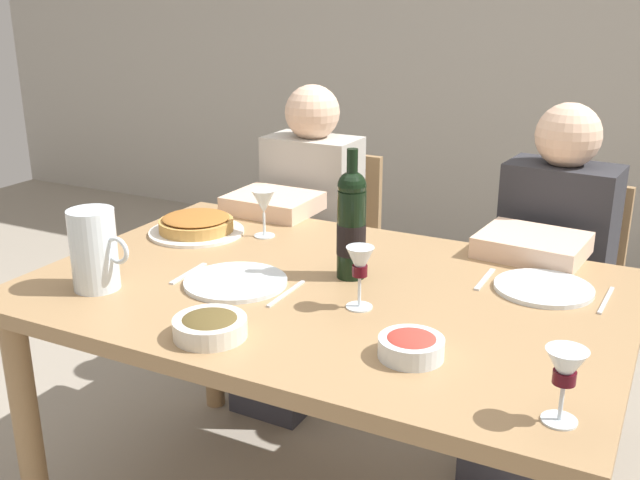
{
  "coord_description": "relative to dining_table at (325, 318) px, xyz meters",
  "views": [
    {
      "loc": [
        0.78,
        -1.56,
        1.48
      ],
      "look_at": [
        -0.02,
        0.02,
        0.87
      ],
      "focal_mm": 41.22,
      "sensor_mm": 36.0,
      "label": 1
    }
  ],
  "objects": [
    {
      "name": "water_pitcher",
      "position": [
        -0.51,
        -0.28,
        0.18
      ],
      "size": [
        0.17,
        0.12,
        0.21
      ],
      "color": "silver",
      "rests_on": "dining_table"
    },
    {
      "name": "chair_right",
      "position": [
        0.46,
        0.88,
        -0.17
      ],
      "size": [
        0.43,
        0.43,
        0.87
      ],
      "rotation": [
        0.0,
        0.0,
        3.05
      ],
      "color": "#9E7A51",
      "rests_on": "ground"
    },
    {
      "name": "dinner_plate_left_setting",
      "position": [
        0.51,
        0.22,
        0.1
      ],
      "size": [
        0.25,
        0.25,
        0.01
      ],
      "primitive_type": "cylinder",
      "color": "silver",
      "rests_on": "dining_table"
    },
    {
      "name": "knife_right_setting",
      "position": [
        -0.06,
        -0.09,
        0.09
      ],
      "size": [
        0.01,
        0.18,
        0.0
      ],
      "primitive_type": "cube",
      "rotation": [
        0.0,
        0.0,
        1.57
      ],
      "color": "silver",
      "rests_on": "dining_table"
    },
    {
      "name": "diner_right",
      "position": [
        0.44,
        0.64,
        -0.05
      ],
      "size": [
        0.37,
        0.53,
        1.16
      ],
      "rotation": [
        0.0,
        0.0,
        3.05
      ],
      "color": "#2D2D33",
      "rests_on": "ground"
    },
    {
      "name": "wine_glass_left_diner",
      "position": [
        0.65,
        -0.37,
        0.19
      ],
      "size": [
        0.07,
        0.07,
        0.14
      ],
      "color": "silver",
      "rests_on": "dining_table"
    },
    {
      "name": "dinner_plate_right_setting",
      "position": [
        -0.21,
        -0.09,
        0.1
      ],
      "size": [
        0.27,
        0.27,
        0.01
      ],
      "primitive_type": "cylinder",
      "color": "silver",
      "rests_on": "dining_table"
    },
    {
      "name": "fork_left_setting",
      "position": [
        0.36,
        0.22,
        0.09
      ],
      "size": [
        0.02,
        0.16,
        0.0
      ],
      "primitive_type": "cube",
      "rotation": [
        0.0,
        0.0,
        1.56
      ],
      "color": "silver",
      "rests_on": "dining_table"
    },
    {
      "name": "knife_left_setting",
      "position": [
        0.66,
        0.22,
        0.09
      ],
      "size": [
        0.02,
        0.18,
        0.0
      ],
      "primitive_type": "cube",
      "rotation": [
        0.0,
        0.0,
        1.52
      ],
      "color": "silver",
      "rests_on": "dining_table"
    },
    {
      "name": "olive_bowl",
      "position": [
        -0.09,
        -0.37,
        0.12
      ],
      "size": [
        0.16,
        0.16,
        0.05
      ],
      "color": "silver",
      "rests_on": "dining_table"
    },
    {
      "name": "chair_left",
      "position": [
        -0.45,
        0.91,
        -0.17
      ],
      "size": [
        0.41,
        0.41,
        0.87
      ],
      "rotation": [
        0.0,
        0.0,
        3.12
      ],
      "color": "#9E7A51",
      "rests_on": "ground"
    },
    {
      "name": "diner_left",
      "position": [
        -0.45,
        0.68,
        -0.05
      ],
      "size": [
        0.34,
        0.51,
        1.16
      ],
      "rotation": [
        0.0,
        0.0,
        3.12
      ],
      "color": "#B7B2A8",
      "rests_on": "ground"
    },
    {
      "name": "wine_glass_centre",
      "position": [
        0.14,
        -0.08,
        0.2
      ],
      "size": [
        0.07,
        0.07,
        0.15
      ],
      "color": "silver",
      "rests_on": "dining_table"
    },
    {
      "name": "wine_bottle",
      "position": [
        0.03,
        0.09,
        0.24
      ],
      "size": [
        0.08,
        0.08,
        0.34
      ],
      "color": "black",
      "rests_on": "dining_table"
    },
    {
      "name": "back_wall",
      "position": [
        0.0,
        2.64,
        0.73
      ],
      "size": [
        8.0,
        0.1,
        2.8
      ],
      "primitive_type": "cube",
      "color": "#B2ADA3",
      "rests_on": "ground"
    },
    {
      "name": "spoon_right_setting",
      "position": [
        -0.36,
        -0.09,
        0.09
      ],
      "size": [
        0.02,
        0.16,
        0.0
      ],
      "primitive_type": "cube",
      "rotation": [
        0.0,
        0.0,
        1.62
      ],
      "color": "silver",
      "rests_on": "dining_table"
    },
    {
      "name": "baked_tart",
      "position": [
        -0.55,
        0.2,
        0.12
      ],
      "size": [
        0.3,
        0.3,
        0.06
      ],
      "color": "white",
      "rests_on": "dining_table"
    },
    {
      "name": "wine_glass_right_diner",
      "position": [
        -0.34,
        0.27,
        0.2
      ],
      "size": [
        0.07,
        0.07,
        0.15
      ],
      "color": "silver",
      "rests_on": "dining_table"
    },
    {
      "name": "dining_table",
      "position": [
        0.0,
        0.0,
        0.0
      ],
      "size": [
        1.5,
        1.0,
        0.76
      ],
      "color": "#9E7A51",
      "rests_on": "ground"
    },
    {
      "name": "salad_bowl",
      "position": [
        0.33,
        -0.26,
        0.12
      ],
      "size": [
        0.14,
        0.14,
        0.05
      ],
      "color": "silver",
      "rests_on": "dining_table"
    }
  ]
}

